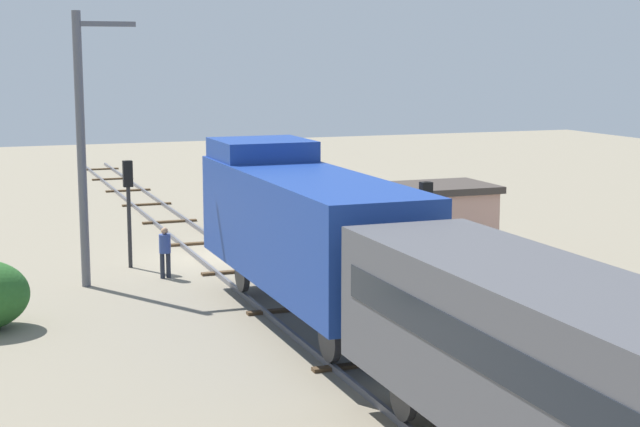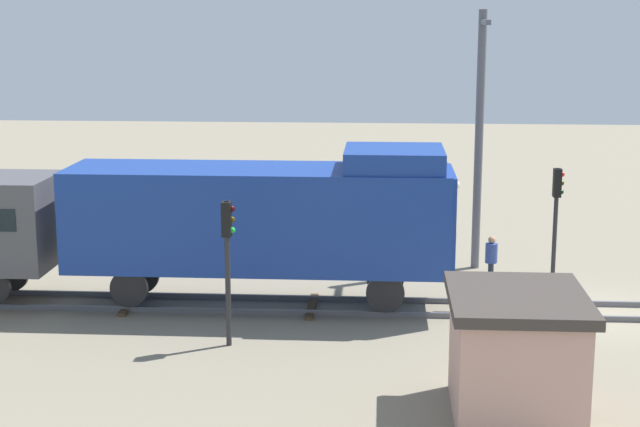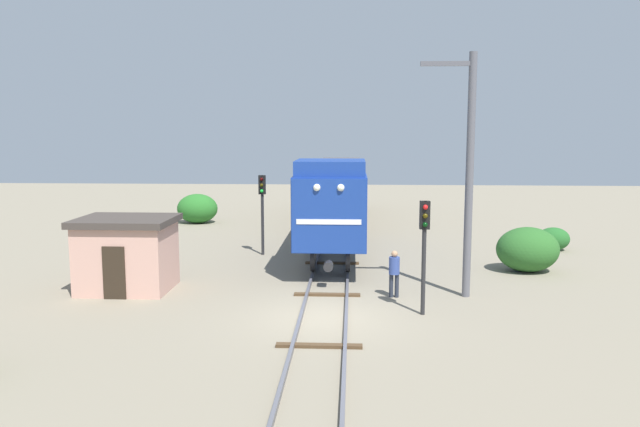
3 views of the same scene
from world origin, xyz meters
name	(u,v)px [view 1 (image 1 of 3)]	position (x,y,z in m)	size (l,w,h in m)	color
ground_plane	(216,258)	(0.00, 0.00, 0.00)	(97.00, 97.00, 0.00)	gray
railway_track	(216,256)	(0.00, 0.00, 0.07)	(2.40, 64.67, 0.16)	#595960
locomotive	(302,224)	(0.00, 9.40, 2.77)	(2.90, 11.60, 4.60)	navy
passenger_car_leading	(611,386)	(0.00, 22.73, 2.52)	(2.84, 14.00, 3.66)	#4C4C51
traffic_signal_near	(128,193)	(3.20, 0.56, 2.60)	(0.32, 0.34, 3.72)	#262628
traffic_signal_mid	(425,223)	(-3.40, 9.99, 2.67)	(0.32, 0.34, 3.83)	#262628
worker_near_track	(165,248)	(2.40, 2.63, 1.00)	(0.38, 0.38, 1.70)	#262B38
catenary_mast	(83,143)	(4.94, 2.88, 4.56)	(1.94, 0.28, 8.62)	#595960
relay_hut	(441,221)	(-7.50, 3.16, 1.39)	(3.50, 2.90, 2.74)	#D19E8C
bush_far	(383,202)	(-9.12, -5.55, 0.80)	(2.19, 1.79, 1.59)	#1F5E26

